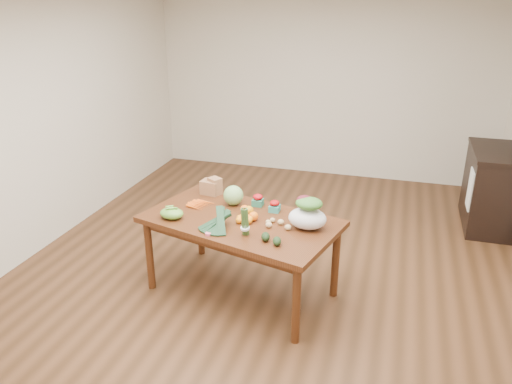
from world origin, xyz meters
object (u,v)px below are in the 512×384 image
(paper_bag, at_px, (211,186))
(kale_bunch, at_px, (215,222))
(cabbage, at_px, (233,195))
(salad_bag, at_px, (308,215))
(mandarin_cluster, at_px, (245,217))
(asparagus_bundle, at_px, (245,221))
(cabinet, at_px, (490,188))
(dining_table, at_px, (241,256))

(paper_bag, bearing_deg, kale_bunch, -66.04)
(paper_bag, relative_size, cabbage, 1.28)
(cabbage, bearing_deg, kale_bunch, -86.95)
(salad_bag, bearing_deg, paper_bag, 155.58)
(cabbage, xyz_separation_m, mandarin_cluster, (0.22, -0.32, -0.05))
(cabbage, relative_size, mandarin_cluster, 1.04)
(mandarin_cluster, xyz_separation_m, asparagus_bundle, (0.08, -0.25, 0.08))
(cabinet, bearing_deg, salad_bag, -128.45)
(cabbage, xyz_separation_m, salad_bag, (0.77, -0.30, 0.03))
(dining_table, bearing_deg, cabbage, 135.02)
(mandarin_cluster, height_order, kale_bunch, kale_bunch)
(salad_bag, bearing_deg, asparagus_bundle, -149.22)
(kale_bunch, bearing_deg, asparagus_bundle, 12.48)
(mandarin_cluster, bearing_deg, paper_bag, 135.55)
(dining_table, distance_m, cabinet, 3.23)
(cabbage, bearing_deg, cabinet, 37.26)
(dining_table, bearing_deg, paper_bag, 149.66)
(cabinet, relative_size, cabbage, 5.43)
(cabinet, xyz_separation_m, salad_bag, (-1.76, -2.22, 0.41))
(paper_bag, bearing_deg, mandarin_cluster, -44.45)
(asparagus_bundle, bearing_deg, cabbage, 132.33)
(cabbage, relative_size, salad_bag, 0.58)
(cabinet, relative_size, kale_bunch, 2.55)
(cabinet, xyz_separation_m, mandarin_cluster, (-2.31, -2.25, 0.33))
(cabinet, xyz_separation_m, kale_bunch, (-2.50, -2.49, 0.36))
(asparagus_bundle, bearing_deg, kale_bunch, -167.52)
(cabinet, distance_m, salad_bag, 2.86)
(paper_bag, relative_size, mandarin_cluster, 1.34)
(mandarin_cluster, bearing_deg, asparagus_bundle, -71.98)
(cabinet, distance_m, asparagus_bundle, 3.37)
(paper_bag, height_order, mandarin_cluster, paper_bag)
(kale_bunch, xyz_separation_m, asparagus_bundle, (0.27, -0.01, 0.05))
(cabinet, relative_size, paper_bag, 4.24)
(dining_table, xyz_separation_m, cabinet, (2.36, 2.21, 0.10))
(cabinet, height_order, kale_bunch, cabinet)
(mandarin_cluster, bearing_deg, cabinet, 44.20)
(cabinet, bearing_deg, kale_bunch, -135.13)
(kale_bunch, bearing_deg, cabinet, 59.70)
(dining_table, relative_size, kale_bunch, 4.23)
(dining_table, height_order, asparagus_bundle, asparagus_bundle)
(paper_bag, relative_size, salad_bag, 0.74)
(cabinet, height_order, mandarin_cluster, cabinet)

